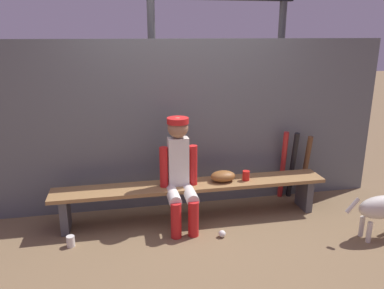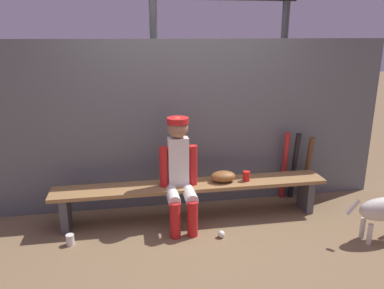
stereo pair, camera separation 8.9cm
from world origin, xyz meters
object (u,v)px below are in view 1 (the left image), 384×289
object	(u,v)px
bat_wood_dark	(306,167)
baseball	(222,234)
player_seated	(180,170)
bat_aluminum_red	(283,165)
cup_on_ground	(71,241)
bat_aluminum_black	(293,166)
cup_on_bench	(246,176)
baseball_glove	(223,176)
dugout_bench	(192,190)

from	to	relation	value
bat_wood_dark	baseball	size ratio (longest dim) A/B	10.98
player_seated	baseball	xyz separation A→B (m)	(0.37, -0.37, -0.59)
bat_aluminum_red	bat_wood_dark	size ratio (longest dim) A/B	1.08
cup_on_ground	player_seated	bearing A→B (deg)	12.07
player_seated	bat_wood_dark	bearing A→B (deg)	13.51
bat_aluminum_black	cup_on_bench	size ratio (longest dim) A/B	7.98
player_seated	baseball_glove	bearing A→B (deg)	11.65
bat_aluminum_red	cup_on_bench	distance (m)	0.69
baseball_glove	bat_aluminum_black	distance (m)	1.02
player_seated	baseball_glove	xyz separation A→B (m)	(0.51, 0.10, -0.15)
player_seated	bat_aluminum_black	world-z (taller)	player_seated
cup_on_bench	bat_aluminum_red	bearing A→B (deg)	29.43
baseball_glove	bat_wood_dark	size ratio (longest dim) A/B	0.34
baseball_glove	cup_on_bench	bearing A→B (deg)	-5.02
cup_on_bench	bat_aluminum_black	bearing A→B (deg)	23.42
player_seated	bat_aluminum_red	world-z (taller)	player_seated
dugout_bench	bat_aluminum_black	world-z (taller)	bat_aluminum_black
dugout_bench	baseball	world-z (taller)	dugout_bench
bat_aluminum_red	cup_on_bench	world-z (taller)	bat_aluminum_red
baseball_glove	bat_aluminum_black	bearing A→B (deg)	16.36
dugout_bench	baseball	bearing A→B (deg)	-64.81
baseball_glove	baseball	xyz separation A→B (m)	(-0.13, -0.47, -0.44)
bat_aluminum_red	baseball	bearing A→B (deg)	-141.70
bat_aluminum_black	bat_wood_dark	bearing A→B (deg)	2.62
player_seated	bat_aluminum_black	bearing A→B (deg)	14.78
baseball	bat_aluminum_black	bearing A→B (deg)	34.29
baseball	cup_on_ground	xyz separation A→B (m)	(-1.51, 0.12, 0.02)
dugout_bench	baseball_glove	world-z (taller)	baseball_glove
bat_aluminum_red	bat_aluminum_black	size ratio (longest dim) A/B	1.00
bat_wood_dark	bat_aluminum_black	bearing A→B (deg)	-177.38
dugout_bench	baseball_glove	bearing A→B (deg)	0.00
player_seated	baseball_glove	world-z (taller)	player_seated
cup_on_bench	baseball	bearing A→B (deg)	-131.41
baseball_glove	bat_aluminum_black	size ratio (longest dim) A/B	0.32
bat_aluminum_red	bat_wood_dark	bearing A→B (deg)	-4.03
bat_wood_dark	baseball_glove	bearing A→B (deg)	-165.70
dugout_bench	cup_on_ground	bearing A→B (deg)	-164.91
bat_aluminum_black	bat_wood_dark	size ratio (longest dim) A/B	1.08
dugout_bench	cup_on_ground	xyz separation A→B (m)	(-1.29, -0.35, -0.29)
cup_on_bench	bat_wood_dark	bearing A→B (deg)	19.55
cup_on_ground	cup_on_bench	bearing A→B (deg)	9.66
baseball_glove	bat_aluminum_red	bearing A→B (deg)	20.12
player_seated	cup_on_ground	distance (m)	1.29
bat_aluminum_black	cup_on_bench	distance (m)	0.78
baseball_glove	bat_aluminum_red	size ratio (longest dim) A/B	0.32
baseball	bat_aluminum_red	bearing A→B (deg)	38.30
dugout_bench	bat_aluminum_red	bearing A→B (deg)	14.57
baseball_glove	bat_wood_dark	xyz separation A→B (m)	(1.16, 0.30, -0.07)
baseball	bat_wood_dark	bearing A→B (deg)	30.66
bat_aluminum_red	baseball	world-z (taller)	bat_aluminum_red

